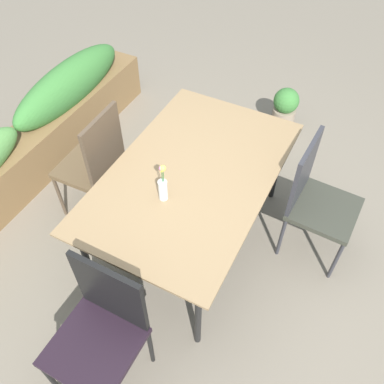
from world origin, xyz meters
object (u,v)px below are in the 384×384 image
at_px(flower_vase, 163,186).
at_px(planter_box, 24,146).
at_px(potted_plant, 284,110).
at_px(chair_far_side, 96,161).
at_px(chair_near_right, 316,196).
at_px(dining_table, 192,178).
at_px(chair_end_left, 101,327).

distance_m(flower_vase, planter_box, 1.65).
distance_m(flower_vase, potted_plant, 2.01).
bearing_deg(chair_far_side, chair_near_right, -75.97).
xyz_separation_m(dining_table, potted_plant, (1.62, -0.19, -0.46)).
bearing_deg(chair_end_left, chair_near_right, -117.68).
distance_m(planter_box, potted_plant, 2.44).
bearing_deg(potted_plant, planter_box, 132.39).
relative_size(dining_table, planter_box, 0.53).
bearing_deg(potted_plant, chair_end_left, 175.97).
bearing_deg(planter_box, chair_far_side, -92.26).
bearing_deg(potted_plant, dining_table, 173.24).
distance_m(chair_far_side, chair_near_right, 1.63).
height_order(dining_table, potted_plant, dining_table).
relative_size(chair_near_right, flower_vase, 3.45).
relative_size(chair_far_side, chair_near_right, 1.04).
height_order(chair_end_left, planter_box, chair_end_left).
bearing_deg(chair_near_right, flower_vase, -49.47).
xyz_separation_m(chair_near_right, planter_box, (-0.40, 2.40, -0.18)).
distance_m(chair_near_right, planter_box, 2.44).
distance_m(dining_table, chair_far_side, 0.80).
distance_m(chair_end_left, flower_vase, 0.88).
bearing_deg(chair_end_left, potted_plant, -93.63).
xyz_separation_m(dining_table, chair_far_side, (-0.06, 0.79, -0.14)).
distance_m(chair_near_right, potted_plant, 1.41).
distance_m(dining_table, potted_plant, 1.69).
height_order(chair_end_left, chair_near_right, chair_near_right).
bearing_deg(chair_end_left, dining_table, -89.57).
bearing_deg(planter_box, chair_end_left, -123.59).
distance_m(chair_near_right, flower_vase, 1.12).
relative_size(dining_table, chair_end_left, 1.71).
height_order(dining_table, flower_vase, flower_vase).
distance_m(chair_end_left, planter_box, 1.94).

